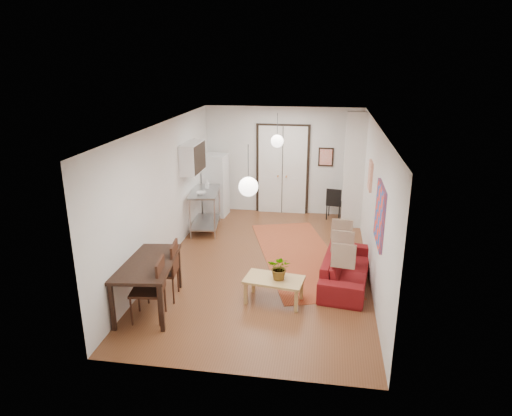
# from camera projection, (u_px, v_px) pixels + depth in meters

# --- Properties ---
(floor) EXTENTS (7.00, 7.00, 0.00)m
(floor) POSITION_uv_depth(u_px,v_px,m) (265.00, 265.00, 9.52)
(floor) COLOR brown
(floor) RESTS_ON ground
(ceiling) EXTENTS (4.20, 7.00, 0.02)m
(ceiling) POSITION_uv_depth(u_px,v_px,m) (266.00, 125.00, 8.61)
(ceiling) COLOR silver
(ceiling) RESTS_ON wall_back
(wall_back) EXTENTS (4.20, 0.02, 2.90)m
(wall_back) POSITION_uv_depth(u_px,v_px,m) (283.00, 161.00, 12.35)
(wall_back) COLOR silver
(wall_back) RESTS_ON floor
(wall_front) EXTENTS (4.20, 0.02, 2.90)m
(wall_front) POSITION_uv_depth(u_px,v_px,m) (229.00, 279.00, 5.78)
(wall_front) COLOR silver
(wall_front) RESTS_ON floor
(wall_left) EXTENTS (0.02, 7.00, 2.90)m
(wall_left) POSITION_uv_depth(u_px,v_px,m) (164.00, 194.00, 9.37)
(wall_left) COLOR silver
(wall_left) RESTS_ON floor
(wall_right) EXTENTS (0.02, 7.00, 2.90)m
(wall_right) POSITION_uv_depth(u_px,v_px,m) (374.00, 203.00, 8.76)
(wall_right) COLOR silver
(wall_right) RESTS_ON floor
(double_doors) EXTENTS (1.44, 0.06, 2.50)m
(double_doors) POSITION_uv_depth(u_px,v_px,m) (282.00, 170.00, 12.38)
(double_doors) COLOR silver
(double_doors) RESTS_ON wall_back
(stub_partition) EXTENTS (0.50, 0.10, 2.90)m
(stub_partition) POSITION_uv_depth(u_px,v_px,m) (354.00, 172.00, 11.19)
(stub_partition) COLOR silver
(stub_partition) RESTS_ON floor
(wall_cabinet) EXTENTS (0.35, 1.00, 0.70)m
(wall_cabinet) POSITION_uv_depth(u_px,v_px,m) (193.00, 158.00, 10.61)
(wall_cabinet) COLOR white
(wall_cabinet) RESTS_ON wall_left
(painting_popart) EXTENTS (0.05, 1.00, 1.00)m
(painting_popart) POSITION_uv_depth(u_px,v_px,m) (380.00, 215.00, 7.53)
(painting_popart) COLOR red
(painting_popart) RESTS_ON wall_right
(painting_abstract) EXTENTS (0.05, 0.50, 0.60)m
(painting_abstract) POSITION_uv_depth(u_px,v_px,m) (370.00, 176.00, 9.40)
(painting_abstract) COLOR #F5E8CC
(painting_abstract) RESTS_ON wall_right
(poster_back) EXTENTS (0.40, 0.03, 0.50)m
(poster_back) POSITION_uv_depth(u_px,v_px,m) (326.00, 157.00, 12.10)
(poster_back) COLOR red
(poster_back) RESTS_ON wall_back
(print_left) EXTENTS (0.03, 0.44, 0.54)m
(print_left) POSITION_uv_depth(u_px,v_px,m) (192.00, 151.00, 11.08)
(print_left) COLOR olive
(print_left) RESTS_ON wall_left
(pendant_back) EXTENTS (0.30, 0.30, 0.80)m
(pendant_back) POSITION_uv_depth(u_px,v_px,m) (277.00, 141.00, 10.69)
(pendant_back) COLOR white
(pendant_back) RESTS_ON ceiling
(pendant_front) EXTENTS (0.30, 0.30, 0.80)m
(pendant_front) POSITION_uv_depth(u_px,v_px,m) (248.00, 187.00, 6.94)
(pendant_front) COLOR white
(pendant_front) RESTS_ON ceiling
(kilim_rug) EXTENTS (2.64, 4.30, 0.01)m
(kilim_rug) POSITION_uv_depth(u_px,v_px,m) (299.00, 256.00, 9.93)
(kilim_rug) COLOR #A8512A
(kilim_rug) RESTS_ON floor
(sofa) EXTENTS (2.15, 1.08, 0.60)m
(sofa) POSITION_uv_depth(u_px,v_px,m) (346.00, 268.00, 8.69)
(sofa) COLOR maroon
(sofa) RESTS_ON floor
(coffee_table) EXTENTS (1.09, 0.71, 0.45)m
(coffee_table) POSITION_uv_depth(u_px,v_px,m) (274.00, 282.00, 7.97)
(coffee_table) COLOR tan
(coffee_table) RESTS_ON floor
(potted_plant) EXTENTS (0.44, 0.40, 0.44)m
(potted_plant) POSITION_uv_depth(u_px,v_px,m) (280.00, 268.00, 7.87)
(potted_plant) COLOR #31682F
(potted_plant) RESTS_ON coffee_table
(kitchen_counter) EXTENTS (0.84, 1.40, 1.01)m
(kitchen_counter) POSITION_uv_depth(u_px,v_px,m) (205.00, 204.00, 11.27)
(kitchen_counter) COLOR #A2A4A7
(kitchen_counter) RESTS_ON floor
(bowl) EXTENTS (0.28, 0.28, 0.06)m
(bowl) POSITION_uv_depth(u_px,v_px,m) (201.00, 193.00, 10.87)
(bowl) COLOR white
(bowl) RESTS_ON kitchen_counter
(soap_bottle) EXTENTS (0.11, 0.11, 0.21)m
(soap_bottle) POSITION_uv_depth(u_px,v_px,m) (207.00, 184.00, 11.36)
(soap_bottle) COLOR teal
(soap_bottle) RESTS_ON kitchen_counter
(fridge) EXTENTS (0.64, 0.64, 1.68)m
(fridge) POSITION_uv_depth(u_px,v_px,m) (216.00, 185.00, 12.30)
(fridge) COLOR silver
(fridge) RESTS_ON floor
(dining_table) EXTENTS (1.07, 1.65, 0.86)m
(dining_table) POSITION_uv_depth(u_px,v_px,m) (147.00, 267.00, 7.68)
(dining_table) COLOR black
(dining_table) RESTS_ON floor
(dining_chair_near) EXTENTS (0.57, 0.75, 1.06)m
(dining_chair_near) POSITION_uv_depth(u_px,v_px,m) (164.00, 264.00, 8.14)
(dining_chair_near) COLOR #361C11
(dining_chair_near) RESTS_ON floor
(dining_chair_far) EXTENTS (0.57, 0.75, 1.06)m
(dining_chair_far) POSITION_uv_depth(u_px,v_px,m) (149.00, 282.00, 7.48)
(dining_chair_far) COLOR #361C11
(dining_chair_far) RESTS_ON floor
(black_side_chair) EXTENTS (0.46, 0.46, 0.86)m
(black_side_chair) POSITION_uv_depth(u_px,v_px,m) (335.00, 200.00, 12.18)
(black_side_chair) COLOR black
(black_side_chair) RESTS_ON floor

